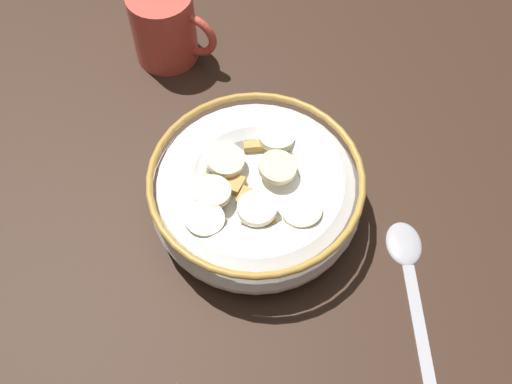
# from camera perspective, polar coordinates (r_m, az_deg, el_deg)

# --- Properties ---
(ground_plane) EXTENTS (1.25, 1.25, 0.02)m
(ground_plane) POSITION_cam_1_polar(r_m,az_deg,el_deg) (0.58, 0.00, -2.07)
(ground_plane) COLOR #332116
(cereal_bowl) EXTENTS (0.18, 0.18, 0.06)m
(cereal_bowl) POSITION_cam_1_polar(r_m,az_deg,el_deg) (0.54, -0.02, -0.01)
(cereal_bowl) COLOR white
(cereal_bowl) RESTS_ON ground_plane
(spoon) EXTENTS (0.09, 0.16, 0.01)m
(spoon) POSITION_cam_1_polar(r_m,az_deg,el_deg) (0.55, 13.58, -6.75)
(spoon) COLOR #A5A5AD
(spoon) RESTS_ON ground_plane
(coffee_mug) EXTENTS (0.09, 0.06, 0.08)m
(coffee_mug) POSITION_cam_1_polar(r_m,az_deg,el_deg) (0.66, -8.12, 14.46)
(coffee_mug) COLOR #D84C3F
(coffee_mug) RESTS_ON ground_plane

